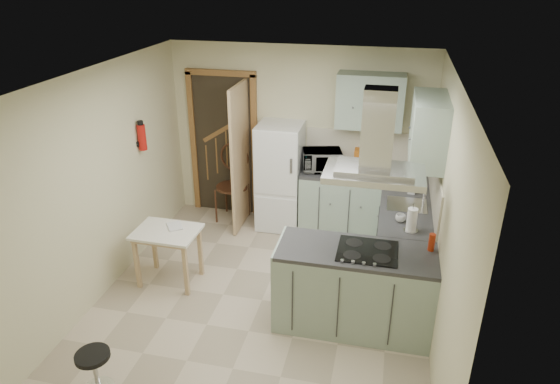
% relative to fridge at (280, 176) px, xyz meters
% --- Properties ---
extents(floor, '(4.20, 4.20, 0.00)m').
position_rel_fridge_xyz_m(floor, '(0.20, -1.80, -0.75)').
color(floor, '#C3B198').
rests_on(floor, ground).
extents(ceiling, '(4.20, 4.20, 0.00)m').
position_rel_fridge_xyz_m(ceiling, '(0.20, -1.80, 1.75)').
color(ceiling, silver).
rests_on(ceiling, back_wall).
extents(back_wall, '(3.60, 0.00, 3.60)m').
position_rel_fridge_xyz_m(back_wall, '(0.20, 0.30, 0.50)').
color(back_wall, beige).
rests_on(back_wall, floor).
extents(left_wall, '(0.00, 4.20, 4.20)m').
position_rel_fridge_xyz_m(left_wall, '(-1.60, -1.80, 0.50)').
color(left_wall, beige).
rests_on(left_wall, floor).
extents(right_wall, '(0.00, 4.20, 4.20)m').
position_rel_fridge_xyz_m(right_wall, '(2.00, -1.80, 0.50)').
color(right_wall, beige).
rests_on(right_wall, floor).
extents(doorway, '(1.10, 0.12, 2.10)m').
position_rel_fridge_xyz_m(doorway, '(-0.90, 0.27, 0.30)').
color(doorway, brown).
rests_on(doorway, floor).
extents(fridge, '(0.60, 0.60, 1.50)m').
position_rel_fridge_xyz_m(fridge, '(0.00, 0.00, 0.00)').
color(fridge, white).
rests_on(fridge, floor).
extents(counter_back, '(1.08, 0.60, 0.90)m').
position_rel_fridge_xyz_m(counter_back, '(0.86, 0.00, -0.30)').
color(counter_back, '#9EB2A0').
rests_on(counter_back, floor).
extents(counter_right, '(0.60, 1.95, 0.90)m').
position_rel_fridge_xyz_m(counter_right, '(1.70, -0.68, -0.30)').
color(counter_right, '#9EB2A0').
rests_on(counter_right, floor).
extents(splashback, '(1.68, 0.02, 0.50)m').
position_rel_fridge_xyz_m(splashback, '(1.16, 0.29, 0.40)').
color(splashback, beige).
rests_on(splashback, counter_back).
extents(wall_cabinet_back, '(0.85, 0.35, 0.70)m').
position_rel_fridge_xyz_m(wall_cabinet_back, '(1.15, 0.12, 1.10)').
color(wall_cabinet_back, '#9EB2A0').
rests_on(wall_cabinet_back, back_wall).
extents(wall_cabinet_right, '(0.35, 0.90, 0.70)m').
position_rel_fridge_xyz_m(wall_cabinet_right, '(1.82, -0.95, 1.10)').
color(wall_cabinet_right, '#9EB2A0').
rests_on(wall_cabinet_right, right_wall).
extents(peninsula, '(1.55, 0.65, 0.90)m').
position_rel_fridge_xyz_m(peninsula, '(1.22, -1.98, -0.30)').
color(peninsula, '#9EB2A0').
rests_on(peninsula, floor).
extents(hob, '(0.58, 0.50, 0.01)m').
position_rel_fridge_xyz_m(hob, '(1.32, -1.98, 0.16)').
color(hob, black).
rests_on(hob, peninsula).
extents(extractor_hood, '(0.90, 0.55, 0.10)m').
position_rel_fridge_xyz_m(extractor_hood, '(1.32, -1.98, 0.97)').
color(extractor_hood, silver).
rests_on(extractor_hood, ceiling).
extents(sink, '(0.45, 0.40, 0.01)m').
position_rel_fridge_xyz_m(sink, '(1.70, -0.85, 0.16)').
color(sink, silver).
rests_on(sink, counter_right).
extents(fire_extinguisher, '(0.10, 0.10, 0.32)m').
position_rel_fridge_xyz_m(fire_extinguisher, '(-1.54, -0.90, 0.75)').
color(fire_extinguisher, '#B2140F').
rests_on(fire_extinguisher, left_wall).
extents(drop_leaf_table, '(0.73, 0.56, 0.68)m').
position_rel_fridge_xyz_m(drop_leaf_table, '(-0.95, -1.67, -0.41)').
color(drop_leaf_table, tan).
rests_on(drop_leaf_table, floor).
extents(bentwood_chair, '(0.49, 0.49, 1.02)m').
position_rel_fridge_xyz_m(bentwood_chair, '(-0.72, 0.01, -0.24)').
color(bentwood_chair, '#4A2318').
rests_on(bentwood_chair, floor).
extents(stool, '(0.30, 0.30, 0.40)m').
position_rel_fridge_xyz_m(stool, '(-0.89, -3.36, -0.55)').
color(stool, black).
rests_on(stool, floor).
extents(microwave, '(0.58, 0.46, 0.28)m').
position_rel_fridge_xyz_m(microwave, '(0.58, -0.00, 0.29)').
color(microwave, black).
rests_on(microwave, counter_back).
extents(kettle, '(0.15, 0.15, 0.20)m').
position_rel_fridge_xyz_m(kettle, '(1.27, -0.02, 0.25)').
color(kettle, white).
rests_on(kettle, counter_back).
extents(cereal_box, '(0.07, 0.18, 0.27)m').
position_rel_fridge_xyz_m(cereal_box, '(1.03, 0.18, 0.28)').
color(cereal_box, '#BF6016').
rests_on(cereal_box, counter_back).
extents(soap_bottle, '(0.09, 0.10, 0.19)m').
position_rel_fridge_xyz_m(soap_bottle, '(1.75, -0.50, 0.25)').
color(soap_bottle, '#B1B2BE').
rests_on(soap_bottle, counter_right).
extents(paper_towel, '(0.12, 0.12, 0.27)m').
position_rel_fridge_xyz_m(paper_towel, '(1.74, -1.46, 0.28)').
color(paper_towel, white).
rests_on(paper_towel, counter_right).
extents(cup, '(0.13, 0.13, 0.08)m').
position_rel_fridge_xyz_m(cup, '(1.63, -1.28, 0.19)').
color(cup, silver).
rests_on(cup, counter_right).
extents(red_bottle, '(0.06, 0.06, 0.18)m').
position_rel_fridge_xyz_m(red_bottle, '(1.93, -1.82, 0.24)').
color(red_bottle, '#A62A0E').
rests_on(red_bottle, peninsula).
extents(book, '(0.25, 0.27, 0.10)m').
position_rel_fridge_xyz_m(book, '(-0.96, -1.61, -0.02)').
color(book, maroon).
rests_on(book, drop_leaf_table).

